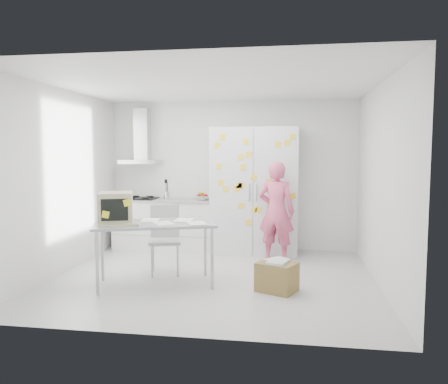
# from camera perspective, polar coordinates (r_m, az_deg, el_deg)

# --- Properties ---
(floor) EXTENTS (4.50, 4.00, 0.02)m
(floor) POSITION_cam_1_polar(r_m,az_deg,el_deg) (6.30, -1.49, -11.24)
(floor) COLOR silver
(floor) RESTS_ON ground
(walls) EXTENTS (4.52, 4.01, 2.70)m
(walls) POSITION_cam_1_polar(r_m,az_deg,el_deg) (6.76, -0.45, 1.62)
(walls) COLOR white
(walls) RESTS_ON ground
(ceiling) EXTENTS (4.50, 4.00, 0.02)m
(ceiling) POSITION_cam_1_polar(r_m,az_deg,el_deg) (6.11, -1.55, 13.94)
(ceiling) COLOR white
(ceiling) RESTS_ON walls
(counter_run) EXTENTS (1.84, 0.63, 1.28)m
(counter_run) POSITION_cam_1_polar(r_m,az_deg,el_deg) (8.08, -7.77, -4.11)
(counter_run) COLOR white
(counter_run) RESTS_ON ground
(range_hood) EXTENTS (0.70, 0.48, 1.01)m
(range_hood) POSITION_cam_1_polar(r_m,az_deg,el_deg) (8.24, -10.67, 6.40)
(range_hood) COLOR silver
(range_hood) RESTS_ON walls
(tall_cabinet) EXTENTS (1.50, 0.68, 2.20)m
(tall_cabinet) POSITION_cam_1_polar(r_m,az_deg,el_deg) (7.67, 4.00, 0.16)
(tall_cabinet) COLOR silver
(tall_cabinet) RESTS_ON ground
(person) EXTENTS (0.67, 0.52, 1.64)m
(person) POSITION_cam_1_polar(r_m,az_deg,el_deg) (7.11, 6.84, -2.55)
(person) COLOR #E0577B
(person) RESTS_ON ground
(desk) EXTENTS (1.73, 1.24, 1.25)m
(desk) POSITION_cam_1_polar(r_m,az_deg,el_deg) (5.89, -12.15, -2.97)
(desk) COLOR #9A9EA4
(desk) RESTS_ON ground
(chair) EXTENTS (0.55, 0.55, 0.99)m
(chair) POSITION_cam_1_polar(r_m,az_deg,el_deg) (6.51, -7.72, -5.57)
(chair) COLOR #B3B3B0
(chair) RESTS_ON ground
(cardboard_box) EXTENTS (0.58, 0.53, 0.41)m
(cardboard_box) POSITION_cam_1_polar(r_m,az_deg,el_deg) (5.71, 6.93, -10.88)
(cardboard_box) COLOR olive
(cardboard_box) RESTS_ON ground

